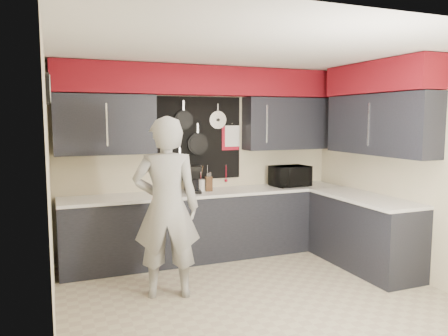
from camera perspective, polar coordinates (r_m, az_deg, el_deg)
name	(u,v)px	position (r m, az deg, el deg)	size (l,w,h in m)	color
ground	(255,296)	(4.89, 4.10, -16.38)	(4.00, 4.00, 0.00)	#B8AE8F
back_wall_assembly	(206,110)	(5.99, -2.37, 7.53)	(4.00, 0.36, 2.60)	beige
right_wall_assembly	(383,115)	(5.77, 20.00, 6.52)	(0.36, 3.50, 2.60)	beige
left_wall_assembly	(50,184)	(4.11, -21.77, -1.90)	(0.05, 3.50, 2.60)	beige
base_cabinets	(252,226)	(5.92, 3.66, -7.63)	(3.95, 2.20, 0.92)	black
microwave	(290,176)	(6.42, 8.61, -1.04)	(0.53, 0.36, 0.30)	black
knife_block	(209,184)	(5.92, -2.02, -2.08)	(0.09, 0.09, 0.20)	#362111
utensil_crock	(201,185)	(5.95, -2.97, -2.24)	(0.12, 0.12, 0.16)	white
coffee_maker	(193,179)	(5.82, -4.10, -1.40)	(0.24, 0.27, 0.35)	black
person	(166,208)	(4.66, -7.53, -5.17)	(0.70, 0.46, 1.93)	#A3A4A1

